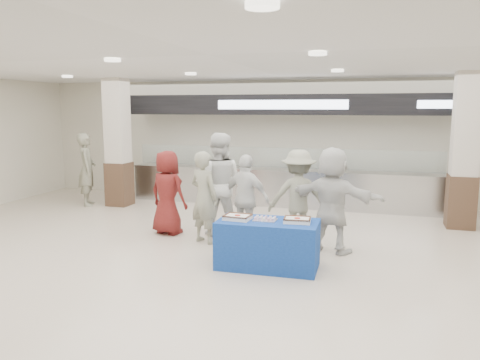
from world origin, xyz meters
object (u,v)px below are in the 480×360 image
(cupcake_tray, at_px, (265,219))
(civilian_maroon, at_px, (168,193))
(soldier_a, at_px, (204,197))
(chef_tall, at_px, (218,184))
(civilian_white, at_px, (332,200))
(display_table, at_px, (268,244))
(sheet_cake_left, at_px, (238,217))
(sheet_cake_right, at_px, (297,220))
(chef_short, at_px, (246,198))
(soldier_bg, at_px, (87,169))
(soldier_b, at_px, (298,196))

(cupcake_tray, distance_m, civilian_maroon, 2.68)
(soldier_a, distance_m, chef_tall, 0.61)
(cupcake_tray, xyz_separation_m, soldier_a, (-1.39, 1.00, 0.07))
(cupcake_tray, relative_size, civilian_maroon, 0.21)
(chef_tall, height_order, civilian_white, chef_tall)
(display_table, height_order, sheet_cake_left, sheet_cake_left)
(display_table, distance_m, sheet_cake_right, 0.62)
(cupcake_tray, relative_size, chef_tall, 0.18)
(cupcake_tray, relative_size, civilian_white, 0.19)
(chef_short, xyz_separation_m, soldier_bg, (-4.78, 2.01, 0.11))
(display_table, bearing_deg, chef_tall, 129.24)
(chef_short, bearing_deg, sheet_cake_left, 116.75)
(cupcake_tray, distance_m, soldier_bg, 6.38)
(sheet_cake_right, bearing_deg, chef_short, 132.33)
(display_table, distance_m, civilian_white, 1.51)
(cupcake_tray, xyz_separation_m, chef_tall, (-1.32, 1.58, 0.22))
(display_table, relative_size, soldier_b, 0.90)
(sheet_cake_right, bearing_deg, soldier_a, 152.38)
(sheet_cake_right, height_order, chef_tall, chef_tall)
(chef_short, distance_m, soldier_bg, 5.19)
(sheet_cake_right, bearing_deg, chef_tall, 139.11)
(chef_tall, bearing_deg, soldier_a, 74.12)
(chef_short, relative_size, soldier_bg, 0.89)
(display_table, xyz_separation_m, sheet_cake_right, (0.45, 0.02, 0.42))
(civilian_white, bearing_deg, chef_short, 10.94)
(display_table, relative_size, civilian_maroon, 0.94)
(sheet_cake_right, height_order, soldier_a, soldier_a)
(display_table, distance_m, soldier_b, 1.67)
(display_table, relative_size, soldier_bg, 0.84)
(cupcake_tray, height_order, chef_tall, chef_tall)
(display_table, xyz_separation_m, chef_short, (-0.72, 1.31, 0.44))
(civilian_maroon, bearing_deg, cupcake_tray, 164.43)
(soldier_a, distance_m, soldier_b, 1.74)
(sheet_cake_right, relative_size, chef_tall, 0.21)
(civilian_white, distance_m, soldier_bg, 6.75)
(chef_short, xyz_separation_m, soldier_b, (0.92, 0.28, 0.04))
(sheet_cake_right, bearing_deg, civilian_white, 68.70)
(civilian_maroon, xyz_separation_m, soldier_a, (0.91, -0.37, 0.02))
(display_table, height_order, soldier_bg, soldier_bg)
(display_table, relative_size, sheet_cake_left, 3.65)
(sheet_cake_right, height_order, civilian_white, civilian_white)
(civilian_maroon, height_order, civilian_white, civilian_white)
(sheet_cake_left, distance_m, soldier_b, 1.78)
(sheet_cake_right, xyz_separation_m, cupcake_tray, (-0.50, -0.01, -0.02))
(civilian_white, bearing_deg, display_table, 69.85)
(chef_tall, bearing_deg, civilian_maroon, 3.39)
(sheet_cake_right, distance_m, cupcake_tray, 0.50)
(display_table, bearing_deg, soldier_b, 81.30)
(chef_short, xyz_separation_m, civilian_white, (1.59, -0.20, 0.10))
(display_table, distance_m, soldier_bg, 6.45)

